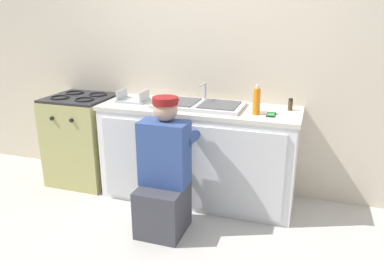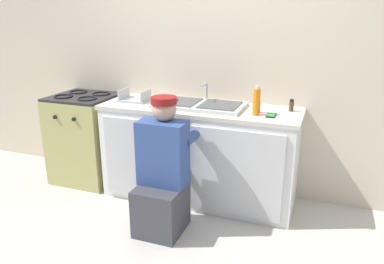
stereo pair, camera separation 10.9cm
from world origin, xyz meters
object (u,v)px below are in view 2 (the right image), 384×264
at_px(dish_rack_tray, 135,99).
at_px(sink_double_basin, 200,105).
at_px(cell_phone, 271,115).
at_px(stove_range, 86,138).
at_px(plumber_person, 162,177).
at_px(soap_bottle_orange, 257,102).
at_px(spice_bottle_pepper, 291,105).
at_px(spice_bottle_red, 258,107).

bearing_deg(dish_rack_tray, sink_double_basin, 0.73).
bearing_deg(cell_phone, stove_range, 177.34).
bearing_deg(cell_phone, plumber_person, -144.59).
bearing_deg(sink_double_basin, stove_range, -179.90).
relative_size(dish_rack_tray, soap_bottle_orange, 1.12).
distance_m(sink_double_basin, stove_range, 1.34).
bearing_deg(plumber_person, dish_rack_tray, 132.33).
bearing_deg(stove_range, spice_bottle_pepper, 3.48).
height_order(soap_bottle_orange, spice_bottle_red, soap_bottle_orange).
bearing_deg(plumber_person, sink_double_basin, 81.36).
xyz_separation_m(soap_bottle_orange, cell_phone, (0.12, 0.02, -0.11)).
bearing_deg(soap_bottle_orange, plumber_person, -140.45).
bearing_deg(soap_bottle_orange, spice_bottle_red, 89.74).
bearing_deg(plumber_person, cell_phone, 35.41).
relative_size(cell_phone, spice_bottle_red, 1.33).
distance_m(sink_double_basin, plumber_person, 0.78).
xyz_separation_m(sink_double_basin, dish_rack_tray, (-0.66, -0.01, 0.01)).
height_order(sink_double_basin, plumber_person, plumber_person).
distance_m(soap_bottle_orange, spice_bottle_red, 0.10).
xyz_separation_m(plumber_person, spice_bottle_pepper, (0.89, 0.75, 0.49)).
height_order(stove_range, spice_bottle_red, spice_bottle_red).
xyz_separation_m(sink_double_basin, spice_bottle_red, (0.53, -0.03, 0.03)).
height_order(spice_bottle_pepper, cell_phone, spice_bottle_pepper).
distance_m(spice_bottle_pepper, cell_phone, 0.26).
distance_m(stove_range, soap_bottle_orange, 1.88).
xyz_separation_m(stove_range, spice_bottle_pepper, (2.05, 0.12, 0.50)).
height_order(stove_range, spice_bottle_pepper, spice_bottle_pepper).
bearing_deg(cell_phone, soap_bottle_orange, -172.48).
distance_m(dish_rack_tray, soap_bottle_orange, 1.20).
bearing_deg(dish_rack_tray, spice_bottle_pepper, 5.17).
height_order(sink_double_basin, soap_bottle_orange, soap_bottle_orange).
xyz_separation_m(sink_double_basin, soap_bottle_orange, (0.53, -0.11, 0.09)).
height_order(stove_range, plumber_person, plumber_person).
distance_m(plumber_person, spice_bottle_pepper, 1.26).
xyz_separation_m(cell_phone, spice_bottle_red, (-0.12, 0.06, 0.04)).
xyz_separation_m(sink_double_basin, plumber_person, (-0.09, -0.63, -0.46)).
bearing_deg(soap_bottle_orange, spice_bottle_pepper, 41.54).
bearing_deg(dish_rack_tray, spice_bottle_red, -1.02).
relative_size(plumber_person, soap_bottle_orange, 4.42).
distance_m(plumber_person, spice_bottle_red, 1.00).
height_order(sink_double_basin, cell_phone, sink_double_basin).
xyz_separation_m(stove_range, plumber_person, (1.17, -0.62, 0.00)).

